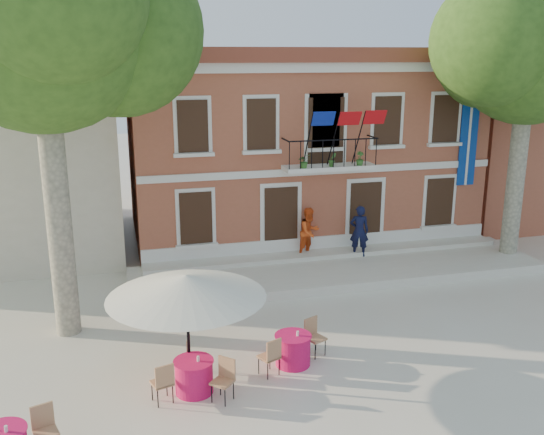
{
  "coord_description": "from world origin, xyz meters",
  "views": [
    {
      "loc": [
        -5.16,
        -13.85,
        7.29
      ],
      "look_at": [
        -0.58,
        3.5,
        2.42
      ],
      "focal_mm": 40.0,
      "sensor_mm": 36.0,
      "label": 1
    }
  ],
  "objects_px": {
    "plane_tree_west": "(40,19)",
    "patio_umbrella": "(186,286)",
    "cafe_table_1": "(293,349)",
    "cafe_table_0": "(194,375)",
    "pedestrian_navy": "(359,231)",
    "plane_tree_east": "(530,50)",
    "pedestrian_orange": "(309,232)"
  },
  "relations": [
    {
      "from": "patio_umbrella",
      "to": "cafe_table_1",
      "type": "xyz_separation_m",
      "value": [
        2.52,
        0.2,
        -1.94
      ]
    },
    {
      "from": "patio_umbrella",
      "to": "pedestrian_navy",
      "type": "relative_size",
      "value": 1.91
    },
    {
      "from": "plane_tree_west",
      "to": "cafe_table_0",
      "type": "height_order",
      "value": "plane_tree_west"
    },
    {
      "from": "cafe_table_1",
      "to": "patio_umbrella",
      "type": "bearing_deg",
      "value": -175.45
    },
    {
      "from": "plane_tree_east",
      "to": "pedestrian_navy",
      "type": "bearing_deg",
      "value": 169.72
    },
    {
      "from": "pedestrian_orange",
      "to": "cafe_table_1",
      "type": "relative_size",
      "value": 0.93
    },
    {
      "from": "patio_umbrella",
      "to": "plane_tree_east",
      "type": "bearing_deg",
      "value": 24.46
    },
    {
      "from": "patio_umbrella",
      "to": "cafe_table_0",
      "type": "bearing_deg",
      "value": -84.03
    },
    {
      "from": "pedestrian_orange",
      "to": "cafe_table_1",
      "type": "bearing_deg",
      "value": -136.89
    },
    {
      "from": "cafe_table_0",
      "to": "plane_tree_west",
      "type": "bearing_deg",
      "value": 126.53
    },
    {
      "from": "plane_tree_west",
      "to": "pedestrian_orange",
      "type": "xyz_separation_m",
      "value": [
        8.0,
        3.56,
        -6.88
      ]
    },
    {
      "from": "pedestrian_orange",
      "to": "cafe_table_0",
      "type": "relative_size",
      "value": 0.98
    },
    {
      "from": "patio_umbrella",
      "to": "plane_tree_west",
      "type": "bearing_deg",
      "value": 129.33
    },
    {
      "from": "plane_tree_east",
      "to": "cafe_table_0",
      "type": "height_order",
      "value": "plane_tree_east"
    },
    {
      "from": "pedestrian_navy",
      "to": "cafe_table_1",
      "type": "relative_size",
      "value": 0.96
    },
    {
      "from": "pedestrian_navy",
      "to": "plane_tree_west",
      "type": "bearing_deg",
      "value": 37.05
    },
    {
      "from": "pedestrian_orange",
      "to": "cafe_table_0",
      "type": "height_order",
      "value": "pedestrian_orange"
    },
    {
      "from": "pedestrian_navy",
      "to": "cafe_table_0",
      "type": "relative_size",
      "value": 1.01
    },
    {
      "from": "plane_tree_east",
      "to": "cafe_table_1",
      "type": "xyz_separation_m",
      "value": [
        -9.81,
        -5.41,
        -6.98
      ]
    },
    {
      "from": "cafe_table_0",
      "to": "patio_umbrella",
      "type": "bearing_deg",
      "value": 95.97
    },
    {
      "from": "plane_tree_west",
      "to": "patio_umbrella",
      "type": "distance_m",
      "value": 7.26
    },
    {
      "from": "pedestrian_navy",
      "to": "plane_tree_east",
      "type": "bearing_deg",
      "value": -171.18
    },
    {
      "from": "pedestrian_navy",
      "to": "pedestrian_orange",
      "type": "xyz_separation_m",
      "value": [
        -1.72,
        0.41,
        -0.03
      ]
    },
    {
      "from": "plane_tree_west",
      "to": "patio_umbrella",
      "type": "bearing_deg",
      "value": -50.67
    },
    {
      "from": "pedestrian_orange",
      "to": "plane_tree_west",
      "type": "bearing_deg",
      "value": 178.31
    },
    {
      "from": "cafe_table_0",
      "to": "pedestrian_navy",
      "type": "bearing_deg",
      "value": 45.78
    },
    {
      "from": "plane_tree_west",
      "to": "cafe_table_0",
      "type": "relative_size",
      "value": 6.0
    },
    {
      "from": "plane_tree_west",
      "to": "cafe_table_0",
      "type": "xyz_separation_m",
      "value": [
        2.87,
        -3.88,
        -7.65
      ]
    },
    {
      "from": "plane_tree_west",
      "to": "plane_tree_east",
      "type": "height_order",
      "value": "plane_tree_west"
    },
    {
      "from": "patio_umbrella",
      "to": "cafe_table_1",
      "type": "relative_size",
      "value": 1.84
    },
    {
      "from": "pedestrian_navy",
      "to": "pedestrian_orange",
      "type": "relative_size",
      "value": 1.04
    },
    {
      "from": "patio_umbrella",
      "to": "cafe_table_0",
      "type": "height_order",
      "value": "patio_umbrella"
    }
  ]
}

